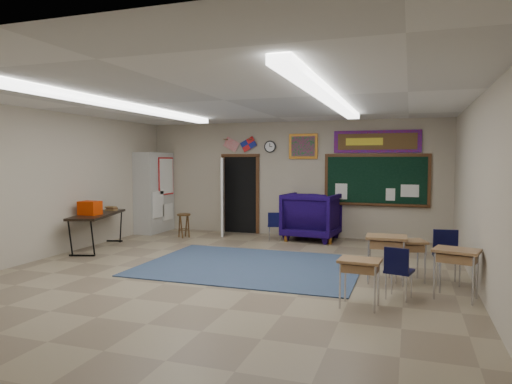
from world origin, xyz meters
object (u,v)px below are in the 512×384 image
(folding_table, at_px, (97,229))
(wooden_stool, at_px, (184,225))
(student_desk_front_left, at_px, (386,256))
(wingback_armchair, at_px, (312,216))
(student_desk_front_right, at_px, (407,258))

(folding_table, distance_m, wooden_stool, 2.27)
(folding_table, height_order, wooden_stool, folding_table)
(student_desk_front_left, relative_size, wooden_stool, 1.26)
(wingback_armchair, height_order, wooden_stool, wingback_armchair)
(wingback_armchair, xyz_separation_m, wooden_stool, (-3.19, -0.77, -0.28))
(wingback_armchair, distance_m, student_desk_front_right, 4.11)
(student_desk_front_right, xyz_separation_m, wooden_stool, (-5.48, 2.63, -0.06))
(student_desk_front_left, height_order, student_desk_front_right, student_desk_front_left)
(wingback_armchair, bearing_deg, folding_table, 37.93)
(student_desk_front_left, relative_size, folding_table, 0.38)
(student_desk_front_right, relative_size, wooden_stool, 1.11)
(wingback_armchair, bearing_deg, student_desk_front_left, 124.40)
(wooden_stool, bearing_deg, student_desk_front_left, -28.86)
(wooden_stool, bearing_deg, folding_table, -120.33)
(student_desk_front_right, relative_size, folding_table, 0.33)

